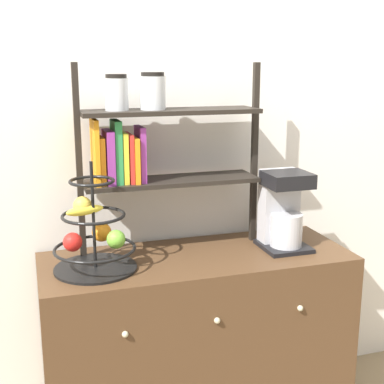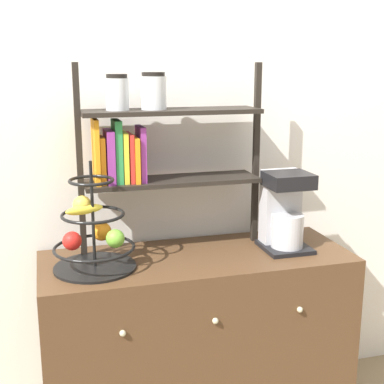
{
  "view_description": "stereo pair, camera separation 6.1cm",
  "coord_description": "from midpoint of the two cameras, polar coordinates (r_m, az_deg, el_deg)",
  "views": [
    {
      "loc": [
        -0.64,
        -1.73,
        1.55
      ],
      "look_at": [
        -0.02,
        0.24,
        1.05
      ],
      "focal_mm": 50.0,
      "sensor_mm": 36.0,
      "label": 1
    },
    {
      "loc": [
        -0.58,
        -1.75,
        1.55
      ],
      "look_at": [
        -0.02,
        0.24,
        1.05
      ],
      "focal_mm": 50.0,
      "sensor_mm": 36.0,
      "label": 2
    }
  ],
  "objects": [
    {
      "name": "shelf_hutch",
      "position": [
        2.17,
        -5.85,
        5.45
      ],
      "size": [
        0.77,
        0.2,
        0.77
      ],
      "color": "black",
      "rests_on": "sideboard"
    },
    {
      "name": "coffee_maker",
      "position": [
        2.29,
        8.93,
        -1.93
      ],
      "size": [
        0.19,
        0.21,
        0.33
      ],
      "color": "black",
      "rests_on": "sideboard"
    },
    {
      "name": "wall_back",
      "position": [
        2.36,
        -2.31,
        7.43
      ],
      "size": [
        7.0,
        0.05,
        2.6
      ],
      "primitive_type": "cube",
      "color": "silver",
      "rests_on": "ground_plane"
    },
    {
      "name": "fruit_stand",
      "position": [
        2.07,
        -11.25,
        -4.63
      ],
      "size": [
        0.32,
        0.32,
        0.42
      ],
      "color": "black",
      "rests_on": "sideboard"
    },
    {
      "name": "sideboard",
      "position": [
        2.37,
        -0.23,
        -15.7
      ],
      "size": [
        1.27,
        0.5,
        0.78
      ],
      "color": "#4C331E",
      "rests_on": "ground_plane"
    }
  ]
}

